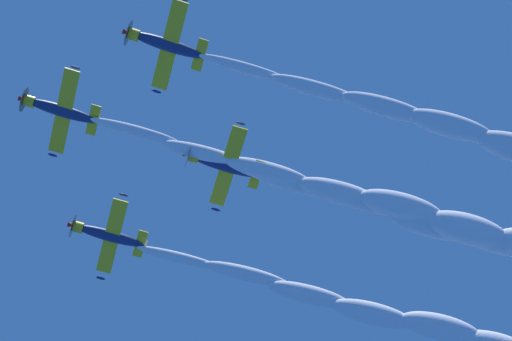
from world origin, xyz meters
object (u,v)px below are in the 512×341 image
Objects in this scene: airplane_slot_tail at (223,165)px; airplane_right_wingman at (107,235)px; airplane_lead at (59,110)px; airplane_left_wingman at (165,44)px.

airplane_right_wingman is at bearing 35.21° from airplane_slot_tail.
airplane_slot_tail is (-1.21, -15.86, -0.73)m from airplane_lead.
airplane_lead is at bearing 138.66° from airplane_right_wingman.
airplane_left_wingman is 1.00× the size of airplane_slot_tail.
airplane_lead reaches higher than airplane_left_wingman.
airplane_right_wingman is 1.00× the size of airplane_slot_tail.
airplane_slot_tail reaches higher than airplane_left_wingman.
airplane_slot_tail is at bearing -94.35° from airplane_lead.
airplane_right_wingman is 13.08m from airplane_slot_tail.
airplane_right_wingman is (9.47, -8.33, -1.25)m from airplane_lead.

